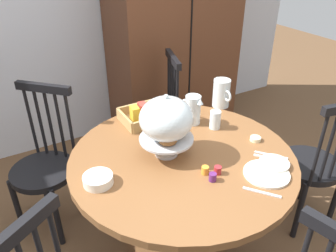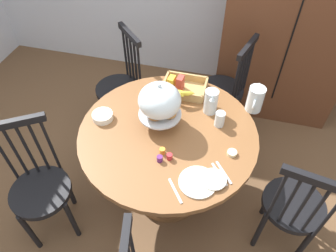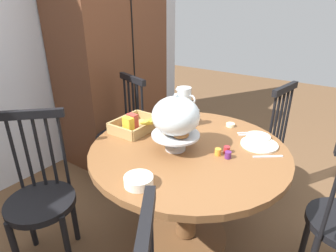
% 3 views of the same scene
% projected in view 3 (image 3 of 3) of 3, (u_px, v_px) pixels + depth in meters
% --- Properties ---
extents(wall_back, '(4.80, 0.06, 2.60)m').
position_uv_depth(wall_back, '(11.00, 33.00, 2.26)').
color(wall_back, silver).
rests_on(wall_back, ground_plane).
extents(wooden_armoire, '(1.18, 0.60, 1.96)m').
position_uv_depth(wooden_armoire, '(113.00, 61.00, 2.82)').
color(wooden_armoire, brown).
rests_on(wooden_armoire, ground_plane).
extents(dining_table, '(1.18, 1.18, 0.74)m').
position_uv_depth(dining_table, '(188.00, 177.00, 1.75)').
color(dining_table, brown).
rests_on(dining_table, ground_plane).
extents(windsor_chair_near_window, '(0.47, 0.47, 0.97)m').
position_uv_depth(windsor_chair_near_window, '(42.00, 200.00, 1.66)').
color(windsor_chair_near_window, black).
rests_on(windsor_chair_near_window, ground_plane).
extents(windsor_chair_far_side, '(0.41, 0.41, 0.97)m').
position_uv_depth(windsor_chair_far_side, '(260.00, 143.00, 2.34)').
color(windsor_chair_far_side, black).
rests_on(windsor_chair_far_side, ground_plane).
extents(windsor_chair_host_seat, '(0.42, 0.43, 0.97)m').
position_uv_depth(windsor_chair_host_seat, '(122.00, 137.00, 2.43)').
color(windsor_chair_host_seat, black).
rests_on(windsor_chair_host_seat, ground_plane).
extents(pastry_stand_with_dome, '(0.28, 0.28, 0.34)m').
position_uv_depth(pastry_stand_with_dome, '(176.00, 118.00, 1.56)').
color(pastry_stand_with_dome, silver).
rests_on(pastry_stand_with_dome, dining_table).
extents(orange_juice_pitcher, '(0.09, 0.18, 0.18)m').
position_uv_depth(orange_juice_pitcher, '(174.00, 114.00, 1.94)').
color(orange_juice_pitcher, silver).
rests_on(orange_juice_pitcher, dining_table).
extents(milk_pitcher, '(0.11, 0.19, 0.19)m').
position_uv_depth(milk_pitcher, '(184.00, 100.00, 2.21)').
color(milk_pitcher, silver).
rests_on(milk_pitcher, dining_table).
extents(cereal_basket, '(0.32, 0.30, 0.12)m').
position_uv_depth(cereal_basket, '(136.00, 125.00, 1.86)').
color(cereal_basket, tan).
rests_on(cereal_basket, dining_table).
extents(china_plate_large, '(0.22, 0.22, 0.01)m').
position_uv_depth(china_plate_large, '(259.00, 144.00, 1.68)').
color(china_plate_large, white).
rests_on(china_plate_large, dining_table).
extents(china_plate_small, '(0.15, 0.15, 0.01)m').
position_uv_depth(china_plate_small, '(258.00, 136.00, 1.76)').
color(china_plate_small, white).
rests_on(china_plate_small, china_plate_large).
extents(cereal_bowl, '(0.14, 0.14, 0.04)m').
position_uv_depth(cereal_bowl, '(139.00, 181.00, 1.31)').
color(cereal_bowl, white).
rests_on(cereal_bowl, dining_table).
extents(drinking_glass, '(0.06, 0.06, 0.11)m').
position_uv_depth(drinking_glass, '(194.00, 117.00, 1.95)').
color(drinking_glass, silver).
rests_on(drinking_glass, dining_table).
extents(butter_dish, '(0.06, 0.06, 0.02)m').
position_uv_depth(butter_dish, '(230.00, 125.00, 1.94)').
color(butter_dish, beige).
rests_on(butter_dish, dining_table).
extents(jam_jar_strawberry, '(0.04, 0.04, 0.04)m').
position_uv_depth(jam_jar_strawberry, '(227.00, 150.00, 1.59)').
color(jam_jar_strawberry, '#B7282D').
rests_on(jam_jar_strawberry, dining_table).
extents(jam_jar_apricot, '(0.04, 0.04, 0.04)m').
position_uv_depth(jam_jar_apricot, '(218.00, 152.00, 1.57)').
color(jam_jar_apricot, orange).
rests_on(jam_jar_apricot, dining_table).
extents(jam_jar_grape, '(0.04, 0.04, 0.04)m').
position_uv_depth(jam_jar_grape, '(228.00, 155.00, 1.54)').
color(jam_jar_grape, '#5B2366').
rests_on(jam_jar_grape, dining_table).
extents(table_knife, '(0.11, 0.14, 0.01)m').
position_uv_depth(table_knife, '(252.00, 135.00, 1.81)').
color(table_knife, silver).
rests_on(table_knife, dining_table).
extents(dinner_fork, '(0.11, 0.14, 0.01)m').
position_uv_depth(dinner_fork, '(250.00, 133.00, 1.84)').
color(dinner_fork, silver).
rests_on(dinner_fork, dining_table).
extents(soup_spoon, '(0.11, 0.14, 0.01)m').
position_uv_depth(soup_spoon, '(268.00, 156.00, 1.56)').
color(soup_spoon, silver).
rests_on(soup_spoon, dining_table).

